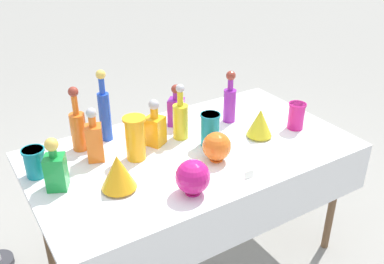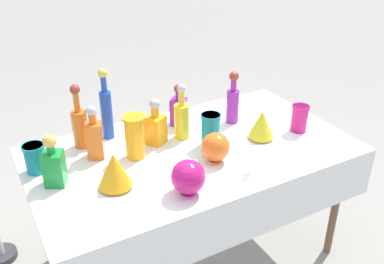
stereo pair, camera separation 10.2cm
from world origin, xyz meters
name	(u,v)px [view 1 (the left image)]	position (x,y,z in m)	size (l,w,h in m)	color
ground_plane	(192,255)	(0.00, 0.00, 0.00)	(40.00, 40.00, 0.00)	gray
display_table	(195,161)	(0.00, -0.03, 0.70)	(1.71, 0.96, 0.76)	white
tall_bottle_0	(180,118)	(0.01, 0.14, 0.88)	(0.08, 0.08, 0.32)	yellow
tall_bottle_1	(230,101)	(0.36, 0.16, 0.89)	(0.07, 0.07, 0.32)	purple
tall_bottle_2	(104,111)	(-0.34, 0.34, 0.93)	(0.06, 0.06, 0.41)	blue
tall_bottle_3	(78,127)	(-0.50, 0.31, 0.89)	(0.08, 0.08, 0.35)	orange
square_decanter_0	(55,168)	(-0.71, 0.02, 0.87)	(0.12, 0.12, 0.26)	#198C38
square_decanter_1	(176,109)	(0.07, 0.29, 0.86)	(0.12, 0.12, 0.25)	purple
square_decanter_2	(155,127)	(-0.14, 0.15, 0.86)	(0.13, 0.13, 0.26)	orange
square_decanter_3	(94,139)	(-0.47, 0.17, 0.88)	(0.10, 0.10, 0.29)	orange
slender_vase_0	(210,129)	(0.10, -0.02, 0.86)	(0.11, 0.11, 0.18)	teal
slender_vase_1	(135,137)	(-0.29, 0.07, 0.88)	(0.12, 0.12, 0.23)	orange
slender_vase_2	(35,161)	(-0.77, 0.18, 0.84)	(0.11, 0.11, 0.14)	teal
slender_vase_3	(296,115)	(0.64, -0.11, 0.84)	(0.10, 0.10, 0.16)	#C61972
fluted_vase_0	(260,123)	(0.39, -0.09, 0.85)	(0.14, 0.14, 0.17)	yellow
fluted_vase_1	(118,172)	(-0.48, -0.14, 0.85)	(0.16, 0.16, 0.18)	orange
round_bowl_0	(217,146)	(0.04, -0.17, 0.84)	(0.15, 0.15, 0.15)	orange
round_bowl_1	(193,177)	(-0.21, -0.34, 0.85)	(0.16, 0.16, 0.17)	#C61972
price_tag_left	(249,175)	(0.08, -0.38, 0.78)	(0.05, 0.01, 0.04)	white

